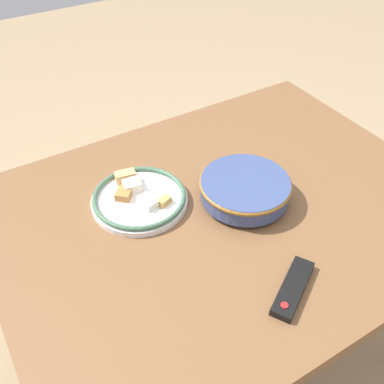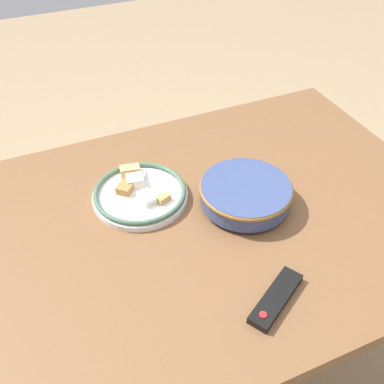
# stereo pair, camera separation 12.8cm
# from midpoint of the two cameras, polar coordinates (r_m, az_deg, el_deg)

# --- Properties ---
(ground_plane) EXTENTS (8.00, 8.00, 0.00)m
(ground_plane) POSITION_cam_midpoint_polar(r_m,az_deg,el_deg) (1.90, 1.09, -19.17)
(ground_plane) COLOR #9E8460
(dining_table) EXTENTS (1.29, 0.99, 0.77)m
(dining_table) POSITION_cam_midpoint_polar(r_m,az_deg,el_deg) (1.34, 1.46, -4.69)
(dining_table) COLOR brown
(dining_table) RESTS_ON ground_plane
(noodle_bowl) EXTENTS (0.26, 0.26, 0.07)m
(noodle_bowl) POSITION_cam_midpoint_polar(r_m,az_deg,el_deg) (1.28, 3.90, 0.34)
(noodle_bowl) COLOR #384775
(noodle_bowl) RESTS_ON dining_table
(food_plate) EXTENTS (0.28, 0.28, 0.05)m
(food_plate) POSITION_cam_midpoint_polar(r_m,az_deg,el_deg) (1.30, -9.56, -0.87)
(food_plate) COLOR white
(food_plate) RESTS_ON dining_table
(tv_remote) EXTENTS (0.18, 0.14, 0.02)m
(tv_remote) POSITION_cam_midpoint_polar(r_m,az_deg,el_deg) (1.10, 9.39, -12.13)
(tv_remote) COLOR black
(tv_remote) RESTS_ON dining_table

